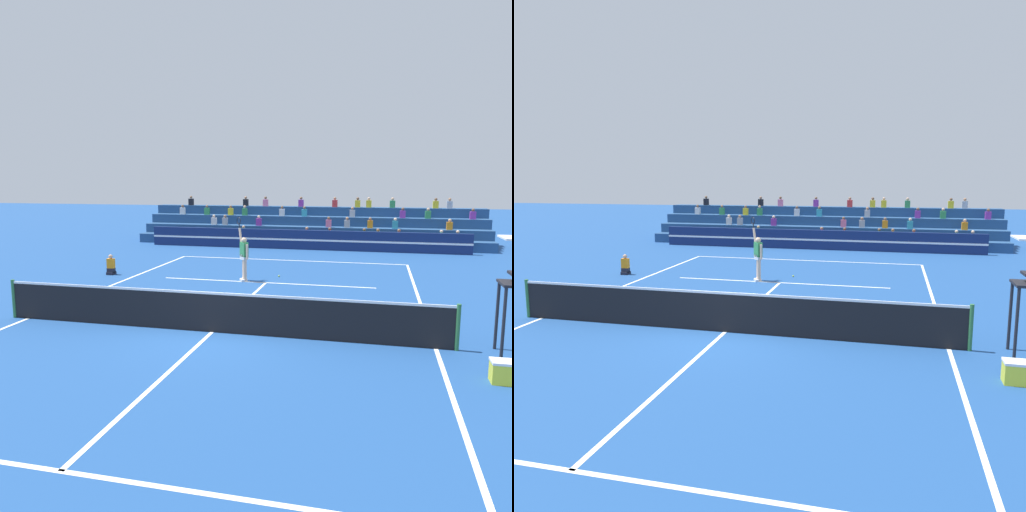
% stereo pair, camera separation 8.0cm
% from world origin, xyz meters
% --- Properties ---
extents(ground_plane, '(120.00, 120.00, 0.00)m').
position_xyz_m(ground_plane, '(0.00, 0.00, 0.00)').
color(ground_plane, navy).
extents(court_lines, '(11.10, 23.90, 0.01)m').
position_xyz_m(court_lines, '(0.00, 0.00, 0.00)').
color(court_lines, white).
rests_on(court_lines, ground).
extents(tennis_net, '(12.00, 0.10, 1.10)m').
position_xyz_m(tennis_net, '(0.00, 0.00, 0.54)').
color(tennis_net, '#2D6B38').
rests_on(tennis_net, ground).
extents(sponsor_banner_wall, '(18.00, 0.26, 1.10)m').
position_xyz_m(sponsor_banner_wall, '(0.00, 15.91, 0.55)').
color(sponsor_banner_wall, navy).
rests_on(sponsor_banner_wall, ground).
extents(bleacher_stand, '(20.83, 3.80, 2.83)m').
position_xyz_m(bleacher_stand, '(0.01, 19.08, 0.84)').
color(bleacher_stand, navy).
rests_on(bleacher_stand, ground).
extents(ball_kid_courtside, '(0.30, 0.36, 0.84)m').
position_xyz_m(ball_kid_courtside, '(-6.62, 6.55, 0.33)').
color(ball_kid_courtside, black).
rests_on(ball_kid_courtside, ground).
extents(tennis_player, '(0.64, 0.71, 2.50)m').
position_xyz_m(tennis_player, '(-0.90, 6.58, 0.99)').
color(tennis_player, beige).
rests_on(tennis_player, ground).
extents(tennis_ball, '(0.07, 0.07, 0.07)m').
position_xyz_m(tennis_ball, '(0.27, 7.70, 0.03)').
color(tennis_ball, '#C6DB33').
rests_on(tennis_ball, ground).
extents(equipment_cooler, '(0.50, 0.38, 0.45)m').
position_xyz_m(equipment_cooler, '(6.55, -1.78, 0.23)').
color(equipment_cooler, yellow).
rests_on(equipment_cooler, ground).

